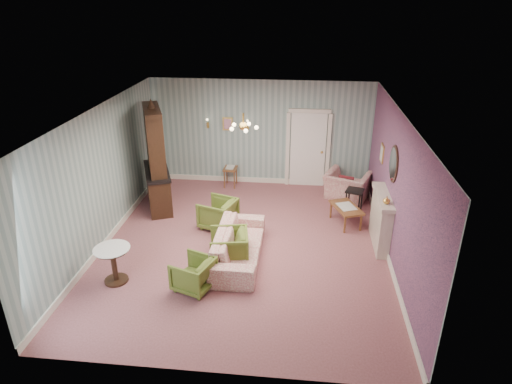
# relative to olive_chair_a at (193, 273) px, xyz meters

# --- Properties ---
(floor) EXTENTS (7.00, 7.00, 0.00)m
(floor) POSITION_rel_olive_chair_a_xyz_m (0.73, 1.57, -0.34)
(floor) COLOR #96575B
(floor) RESTS_ON ground
(ceiling) EXTENTS (7.00, 7.00, 0.00)m
(ceiling) POSITION_rel_olive_chair_a_xyz_m (0.73, 1.57, 2.56)
(ceiling) COLOR white
(ceiling) RESTS_ON ground
(wall_back) EXTENTS (6.00, 0.00, 6.00)m
(wall_back) POSITION_rel_olive_chair_a_xyz_m (0.73, 5.07, 1.11)
(wall_back) COLOR gray
(wall_back) RESTS_ON ground
(wall_front) EXTENTS (6.00, 0.00, 6.00)m
(wall_front) POSITION_rel_olive_chair_a_xyz_m (0.73, -1.93, 1.11)
(wall_front) COLOR gray
(wall_front) RESTS_ON ground
(wall_left) EXTENTS (0.00, 7.00, 7.00)m
(wall_left) POSITION_rel_olive_chair_a_xyz_m (-2.27, 1.57, 1.11)
(wall_left) COLOR gray
(wall_left) RESTS_ON ground
(wall_right) EXTENTS (0.00, 7.00, 7.00)m
(wall_right) POSITION_rel_olive_chair_a_xyz_m (3.73, 1.57, 1.11)
(wall_right) COLOR gray
(wall_right) RESTS_ON ground
(wall_right_floral) EXTENTS (0.00, 7.00, 7.00)m
(wall_right_floral) POSITION_rel_olive_chair_a_xyz_m (3.72, 1.57, 1.11)
(wall_right_floral) COLOR #BF5F80
(wall_right_floral) RESTS_ON ground
(door) EXTENTS (1.12, 0.12, 2.16)m
(door) POSITION_rel_olive_chair_a_xyz_m (2.03, 5.03, 0.74)
(door) COLOR white
(door) RESTS_ON floor
(olive_chair_a) EXTENTS (0.80, 0.83, 0.68)m
(olive_chair_a) POSITION_rel_olive_chair_a_xyz_m (0.00, 0.00, 0.00)
(olive_chair_a) COLOR #5B6D26
(olive_chair_a) RESTS_ON floor
(olive_chair_b) EXTENTS (0.81, 0.85, 0.76)m
(olive_chair_b) POSITION_rel_olive_chair_a_xyz_m (0.50, 0.92, 0.04)
(olive_chair_b) COLOR #5B6D26
(olive_chair_b) RESTS_ON floor
(olive_chair_c) EXTENTS (0.89, 0.92, 0.76)m
(olive_chair_c) POSITION_rel_olive_chair_a_xyz_m (0.01, 2.35, 0.04)
(olive_chair_c) COLOR #5B6D26
(olive_chair_c) RESTS_ON floor
(sofa_chintz) EXTENTS (0.65, 2.24, 0.87)m
(sofa_chintz) POSITION_rel_olive_chair_a_xyz_m (0.68, 1.06, 0.10)
(sofa_chintz) COLOR #A9444F
(sofa_chintz) RESTS_ON floor
(wingback_chair) EXTENTS (1.26, 1.05, 0.94)m
(wingback_chair) POSITION_rel_olive_chair_a_xyz_m (3.09, 4.28, 0.13)
(wingback_chair) COLOR #A9444F
(wingback_chair) RESTS_ON floor
(dresser) EXTENTS (1.12, 1.70, 2.68)m
(dresser) POSITION_rel_olive_chair_a_xyz_m (-1.67, 3.29, 1.00)
(dresser) COLOR black
(dresser) RESTS_ON floor
(fireplace) EXTENTS (0.30, 1.40, 1.16)m
(fireplace) POSITION_rel_olive_chair_a_xyz_m (3.59, 1.97, 0.24)
(fireplace) COLOR beige
(fireplace) RESTS_ON floor
(mantel_vase) EXTENTS (0.15, 0.15, 0.15)m
(mantel_vase) POSITION_rel_olive_chair_a_xyz_m (3.57, 1.57, 0.90)
(mantel_vase) COLOR gold
(mantel_vase) RESTS_ON fireplace
(oval_mirror) EXTENTS (0.04, 0.76, 0.84)m
(oval_mirror) POSITION_rel_olive_chair_a_xyz_m (3.69, 1.97, 1.51)
(oval_mirror) COLOR white
(oval_mirror) RESTS_ON wall_right
(framed_print) EXTENTS (0.04, 0.34, 0.42)m
(framed_print) POSITION_rel_olive_chair_a_xyz_m (3.70, 3.32, 1.26)
(framed_print) COLOR gold
(framed_print) RESTS_ON wall_right
(coffee_table) EXTENTS (0.79, 1.02, 0.46)m
(coffee_table) POSITION_rel_olive_chair_a_xyz_m (2.95, 2.80, -0.11)
(coffee_table) COLOR brown
(coffee_table) RESTS_ON floor
(side_table_black) EXTENTS (0.50, 0.50, 0.60)m
(side_table_black) POSITION_rel_olive_chair_a_xyz_m (3.19, 3.44, -0.04)
(side_table_black) COLOR black
(side_table_black) RESTS_ON floor
(pedestal_table) EXTENTS (0.78, 0.78, 0.73)m
(pedestal_table) POSITION_rel_olive_chair_a_xyz_m (-1.51, 0.06, 0.03)
(pedestal_table) COLOR black
(pedestal_table) RESTS_ON floor
(nesting_table) EXTENTS (0.37, 0.46, 0.59)m
(nesting_table) POSITION_rel_olive_chair_a_xyz_m (-0.07, 4.72, -0.04)
(nesting_table) COLOR brown
(nesting_table) RESTS_ON floor
(gilt_mirror_back) EXTENTS (0.28, 0.06, 0.36)m
(gilt_mirror_back) POSITION_rel_olive_chair_a_xyz_m (-0.17, 5.03, 1.36)
(gilt_mirror_back) COLOR gold
(gilt_mirror_back) RESTS_ON wall_back
(sconce_left) EXTENTS (0.16, 0.12, 0.30)m
(sconce_left) POSITION_rel_olive_chair_a_xyz_m (-0.72, 5.01, 1.36)
(sconce_left) COLOR gold
(sconce_left) RESTS_ON wall_back
(sconce_right) EXTENTS (0.16, 0.12, 0.30)m
(sconce_right) POSITION_rel_olive_chair_a_xyz_m (0.38, 5.01, 1.36)
(sconce_right) COLOR gold
(sconce_right) RESTS_ON wall_back
(chandelier) EXTENTS (0.56, 0.56, 0.36)m
(chandelier) POSITION_rel_olive_chair_a_xyz_m (0.73, 1.57, 2.29)
(chandelier) COLOR gold
(chandelier) RESTS_ON ceiling
(burgundy_cushion) EXTENTS (0.41, 0.28, 0.39)m
(burgundy_cushion) POSITION_rel_olive_chair_a_xyz_m (3.04, 4.13, 0.14)
(burgundy_cushion) COLOR maroon
(burgundy_cushion) RESTS_ON wingback_chair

